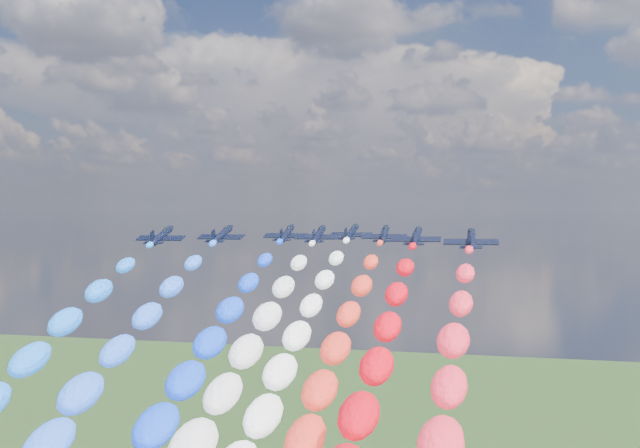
% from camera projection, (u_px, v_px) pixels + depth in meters
% --- Properties ---
extents(jet_0, '(8.80, 11.69, 5.51)m').
position_uv_depth(jet_0, '(162.00, 236.00, 139.16)').
color(jet_0, black).
extents(jet_1, '(8.40, 11.40, 5.51)m').
position_uv_depth(jet_1, '(222.00, 235.00, 144.97)').
color(jet_1, black).
extents(jet_2, '(8.72, 11.63, 5.51)m').
position_uv_depth(jet_2, '(287.00, 233.00, 151.99)').
color(jet_2, black).
extents(jet_3, '(8.62, 11.57, 5.51)m').
position_uv_depth(jet_3, '(318.00, 235.00, 144.93)').
color(jet_3, black).
extents(jet_4, '(8.82, 11.71, 5.51)m').
position_uv_depth(jet_4, '(351.00, 233.00, 157.55)').
color(jet_4, black).
extents(jet_5, '(8.96, 11.81, 5.51)m').
position_uv_depth(jet_5, '(384.00, 234.00, 146.91)').
color(jet_5, black).
extents(jet_6, '(8.43, 11.43, 5.51)m').
position_uv_depth(jet_6, '(416.00, 237.00, 134.43)').
color(jet_6, black).
extents(jet_7, '(8.81, 11.70, 5.51)m').
position_uv_depth(jet_7, '(471.00, 239.00, 123.23)').
color(jet_7, black).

